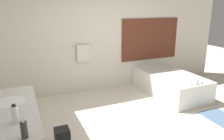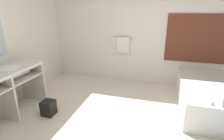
% 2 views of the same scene
% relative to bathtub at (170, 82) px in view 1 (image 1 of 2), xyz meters
% --- Properties ---
extents(ground_plane, '(16.00, 16.00, 0.00)m').
position_rel_bathtub_xyz_m(ground_plane, '(-1.58, -1.25, -0.28)').
color(ground_plane, beige).
rests_on(ground_plane, ground).
extents(wall_back_with_blinds, '(7.40, 0.13, 2.70)m').
position_rel_bathtub_xyz_m(wall_back_with_blinds, '(-1.53, 0.98, 1.07)').
color(wall_back_with_blinds, silver).
rests_on(wall_back_with_blinds, ground_plane).
extents(vanity_counter, '(0.63, 1.55, 0.88)m').
position_rel_bathtub_xyz_m(vanity_counter, '(-3.45, -1.38, 0.38)').
color(vanity_counter, silver).
rests_on(vanity_counter, ground_plane).
extents(bathtub, '(1.00, 1.88, 0.62)m').
position_rel_bathtub_xyz_m(bathtub, '(0.00, 0.00, 0.00)').
color(bathtub, white).
rests_on(bathtub, ground_plane).
extents(water_bottle_1, '(0.08, 0.08, 0.21)m').
position_rel_bathtub_xyz_m(water_bottle_1, '(-3.39, -1.78, 0.70)').
color(water_bottle_1, silver).
rests_on(water_bottle_1, vanity_counter).
extents(soap_dispenser, '(0.06, 0.06, 0.19)m').
position_rel_bathtub_xyz_m(soap_dispenser, '(-3.31, -2.11, 0.69)').
color(soap_dispenser, '#28282D').
rests_on(soap_dispenser, vanity_counter).
extents(waste_bin, '(0.22, 0.22, 0.27)m').
position_rel_bathtub_xyz_m(waste_bin, '(-2.82, -1.08, -0.14)').
color(waste_bin, black).
rests_on(waste_bin, ground_plane).
extents(bath_mat, '(0.52, 0.73, 0.02)m').
position_rel_bathtub_xyz_m(bath_mat, '(0.12, -1.46, -0.27)').
color(bath_mat, slate).
rests_on(bath_mat, ground_plane).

